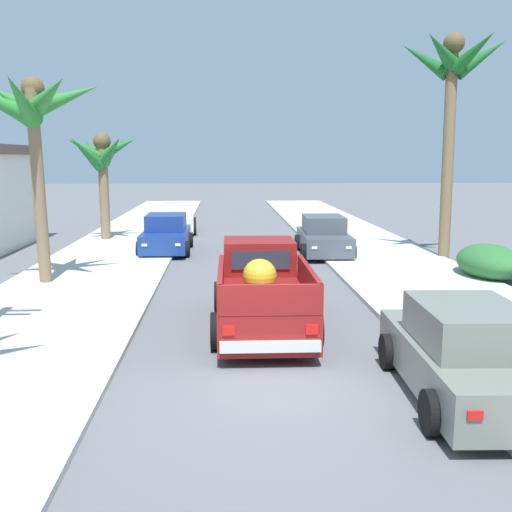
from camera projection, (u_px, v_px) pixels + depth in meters
ground_plane at (277, 391)px, 9.72m from camera, size 160.00×160.00×0.00m
sidewalk_left at (105, 263)px, 21.25m from camera, size 4.63×60.00×0.12m
sidewalk_right at (386, 260)px, 21.81m from camera, size 4.63×60.00×0.12m
curb_left at (131, 263)px, 21.30m from camera, size 0.16×60.00×0.10m
curb_right at (362, 261)px, 21.76m from camera, size 0.16×60.00×0.10m
pickup_truck at (262, 292)px, 13.33m from camera, size 2.26×5.23×1.80m
car_left_near at (324, 237)px, 23.25m from camera, size 2.13×4.31×1.54m
car_right_near at (176, 218)px, 30.37m from camera, size 2.18×4.33×1.54m
car_left_mid at (166, 235)px, 23.93m from camera, size 2.04×4.27×1.54m
car_right_mid at (465, 354)px, 9.35m from camera, size 2.16×4.32×1.54m
palm_tree_left_fore at (34, 111)px, 16.72m from camera, size 3.97×3.50×6.09m
palm_tree_left_mid at (452, 83)px, 21.47m from camera, size 3.92×3.46×8.24m
palm_tree_right_mid at (101, 157)px, 26.43m from camera, size 3.26×3.73×4.90m
hedge_bush at (489, 262)px, 18.62m from camera, size 1.80×2.80×1.10m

